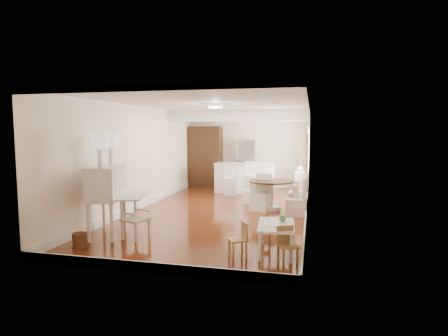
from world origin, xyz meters
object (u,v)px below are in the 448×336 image
at_px(kids_table, 276,239).
at_px(sideboard, 301,183).
at_px(wicker_basket, 80,240).
at_px(slip_chair_near, 261,192).
at_px(pantry_cabinet, 206,157).
at_px(kids_chair_c, 288,245).
at_px(fridge, 255,164).
at_px(bar_stool_right, 252,180).
at_px(dining_table, 271,195).
at_px(kids_chair_b, 265,229).
at_px(secretary_bureau, 107,201).
at_px(gustavian_armchair, 136,219).
at_px(slip_chair_far, 253,191).
at_px(bar_stool_left, 229,182).
at_px(kids_chair_a, 238,239).
at_px(breakfast_counter, 245,178).

height_order(kids_table, sideboard, sideboard).
relative_size(wicker_basket, slip_chair_near, 0.27).
xyz_separation_m(kids_table, pantry_cabinet, (-3.36, 7.27, 0.89)).
distance_m(kids_chair_c, fridge, 7.95).
bearing_deg(bar_stool_right, dining_table, -71.81).
xyz_separation_m(wicker_basket, kids_chair_b, (3.27, 1.15, 0.11)).
xyz_separation_m(secretary_bureau, bar_stool_right, (2.20, 4.97, -0.14)).
xyz_separation_m(secretary_bureau, kids_chair_c, (3.70, -0.84, -0.41)).
distance_m(gustavian_armchair, slip_chair_far, 4.34).
bearing_deg(bar_stool_left, slip_chair_far, -65.09).
relative_size(kids_chair_a, fridge, 0.34).
xyz_separation_m(kids_table, slip_chair_near, (-0.73, 3.45, 0.24)).
relative_size(kids_table, breakfast_counter, 0.50).
bearing_deg(kids_table, breakfast_counter, 105.05).
relative_size(slip_chair_near, bar_stool_left, 1.08).
bearing_deg(kids_chair_a, kids_chair_c, 49.94).
distance_m(breakfast_counter, fridge, 1.14).
xyz_separation_m(breakfast_counter, pantry_cabinet, (-1.70, 1.08, 0.63)).
relative_size(kids_chair_a, bar_stool_left, 0.66).
distance_m(slip_chair_near, bar_stool_right, 1.93).
distance_m(wicker_basket, kids_chair_a, 2.94).
bearing_deg(slip_chair_near, slip_chair_far, 128.37).
relative_size(slip_chair_near, breakfast_counter, 0.48).
bearing_deg(sideboard, bar_stool_right, -148.41).
xyz_separation_m(secretary_bureau, kids_table, (3.46, -0.33, -0.46)).
bearing_deg(kids_table, slip_chair_near, 101.90).
bearing_deg(kids_chair_a, bar_stool_right, 157.27).
bearing_deg(slip_chair_near, bar_stool_right, 121.14).
bearing_deg(secretary_bureau, slip_chair_far, 44.00).
xyz_separation_m(gustavian_armchair, slip_chair_far, (1.73, 3.99, -0.00)).
relative_size(gustavian_armchair, dining_table, 0.69).
bearing_deg(pantry_cabinet, fridge, -0.90).
bearing_deg(wicker_basket, slip_chair_far, 62.28).
xyz_separation_m(wicker_basket, pantry_cabinet, (0.18, 7.78, 1.02)).
relative_size(wicker_basket, kids_table, 0.26).
distance_m(kids_chair_c, bar_stool_right, 6.00).
distance_m(breakfast_counter, pantry_cabinet, 2.11).
bearing_deg(kids_chair_b, kids_chair_c, 24.07).
distance_m(dining_table, fridge, 3.85).
bearing_deg(wicker_basket, bar_stool_right, 68.60).
relative_size(secretary_bureau, fridge, 0.80).
relative_size(slip_chair_near, bar_stool_right, 0.86).
height_order(breakfast_counter, sideboard, breakfast_counter).
bearing_deg(secretary_bureau, fridge, 59.61).
relative_size(wicker_basket, bar_stool_right, 0.23).
bearing_deg(kids_chair_c, fridge, 76.48).
xyz_separation_m(breakfast_counter, bar_stool_left, (-0.41, -0.59, -0.06)).
xyz_separation_m(breakfast_counter, bar_stool_right, (0.40, -0.89, 0.06)).
relative_size(secretary_bureau, bar_stool_left, 1.56).
bearing_deg(wicker_basket, sideboard, 60.84).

